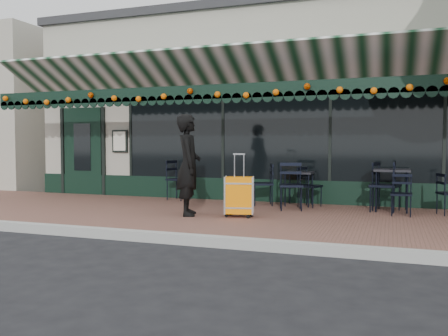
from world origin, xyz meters
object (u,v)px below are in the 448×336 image
(cafe_table_a, at_px, (392,173))
(cafe_table_b, at_px, (299,175))
(chair_b_front, at_px, (291,186))
(chair_solo, at_px, (179,180))
(woman, at_px, (189,165))
(chair_b_left, at_px, (263,184))
(chair_a_front, at_px, (402,195))
(chair_b_right, at_px, (310,187))
(chair_a_left, at_px, (382,186))
(chair_a_right, at_px, (386,186))
(suitcase, at_px, (239,196))

(cafe_table_a, distance_m, cafe_table_b, 1.84)
(chair_b_front, bearing_deg, chair_solo, 149.86)
(woman, bearing_deg, cafe_table_a, -85.15)
(chair_b_left, bearing_deg, woman, -46.37)
(chair_a_front, distance_m, chair_b_right, 1.86)
(woman, distance_m, chair_b_right, 2.69)
(chair_b_right, bearing_deg, cafe_table_a, -72.55)
(chair_a_left, xyz_separation_m, chair_b_right, (-1.41, 0.22, -0.07))
(chair_b_right, bearing_deg, chair_b_front, 175.79)
(woman, height_order, chair_solo, woman)
(chair_a_left, distance_m, chair_b_left, 2.39)
(chair_b_left, xyz_separation_m, chair_b_right, (0.97, 0.07, -0.03))
(chair_a_right, distance_m, chair_a_front, 0.61)
(chair_a_left, xyz_separation_m, chair_a_right, (0.07, 0.12, -0.01))
(cafe_table_a, distance_m, chair_b_front, 1.93)
(chair_a_left, bearing_deg, chair_a_front, 41.37)
(cafe_table_a, xyz_separation_m, chair_b_front, (-1.85, -0.50, -0.26))
(chair_b_left, height_order, chair_b_front, chair_b_front)
(chair_a_right, distance_m, chair_b_left, 2.45)
(cafe_table_b, distance_m, chair_a_front, 2.15)
(chair_a_left, height_order, chair_b_front, chair_a_left)
(cafe_table_b, bearing_deg, chair_a_front, -21.11)
(cafe_table_a, height_order, chair_b_left, chair_b_left)
(woman, relative_size, chair_a_front, 2.40)
(chair_b_left, distance_m, chair_b_front, 0.87)
(chair_a_front, bearing_deg, cafe_table_a, 109.15)
(chair_a_front, relative_size, chair_b_right, 0.91)
(chair_solo, bearing_deg, chair_b_front, -96.76)
(chair_a_left, bearing_deg, chair_a_right, 153.03)
(cafe_table_a, bearing_deg, chair_a_left, -140.71)
(chair_a_left, relative_size, chair_b_front, 1.04)
(chair_a_left, xyz_separation_m, chair_b_left, (-2.38, 0.14, -0.04))
(woman, relative_size, cafe_table_b, 2.57)
(cafe_table_b, height_order, chair_solo, chair_solo)
(chair_b_left, height_order, chair_b_right, chair_b_left)
(chair_a_right, height_order, chair_b_right, chair_a_right)
(suitcase, xyz_separation_m, chair_b_right, (0.95, 1.77, 0.04))
(cafe_table_b, height_order, chair_a_left, chair_a_left)
(chair_a_left, distance_m, chair_solo, 4.47)
(chair_b_front, bearing_deg, cafe_table_b, 73.90)
(suitcase, distance_m, chair_b_right, 2.01)
(chair_a_left, relative_size, chair_b_left, 1.10)
(cafe_table_b, relative_size, chair_solo, 0.77)
(cafe_table_b, relative_size, chair_a_right, 0.75)
(chair_a_left, xyz_separation_m, chair_a_front, (0.33, -0.43, -0.11))
(chair_b_left, bearing_deg, chair_solo, -117.39)
(suitcase, xyz_separation_m, cafe_table_b, (0.70, 1.89, 0.26))
(chair_b_left, xyz_separation_m, chair_solo, (-2.07, 0.28, 0.02))
(woman, relative_size, chair_b_front, 1.94)
(chair_a_left, xyz_separation_m, chair_b_front, (-1.68, -0.36, -0.02))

